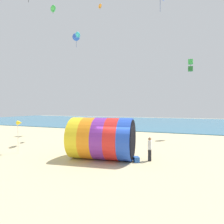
{
  "coord_description": "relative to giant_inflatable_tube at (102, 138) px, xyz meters",
  "views": [
    {
      "loc": [
        4.73,
        -13.11,
        3.81
      ],
      "look_at": [
        -1.4,
        2.09,
        3.4
      ],
      "focal_mm": 32.0,
      "sensor_mm": 36.0,
      "label": 1
    }
  ],
  "objects": [
    {
      "name": "beach_flag",
      "position": [
        -7.05,
        -0.89,
        0.88
      ],
      "size": [
        0.47,
        0.36,
        2.7
      ],
      "color": "silver",
      "rests_on": "ground"
    },
    {
      "name": "sea",
      "position": [
        1.37,
        36.64,
        -1.47
      ],
      "size": [
        120.0,
        40.0,
        0.1
      ],
      "primitive_type": "cube",
      "color": "teal",
      "rests_on": "ground"
    },
    {
      "name": "cooler_box",
      "position": [
        2.53,
        0.17,
        -1.34
      ],
      "size": [
        0.57,
        0.63,
        0.36
      ],
      "primitive_type": "cube",
      "rotation": [
        0.0,
        0.0,
        2.1
      ],
      "color": "#2659B2",
      "rests_on": "ground"
    },
    {
      "name": "bystander_mid_beach",
      "position": [
        -3.45,
        11.71,
        -0.71
      ],
      "size": [
        0.26,
        0.39,
        1.59
      ],
      "color": "#383D56",
      "rests_on": "ground"
    },
    {
      "name": "kite_orange_parafoil",
      "position": [
        -4.96,
        10.16,
        15.21
      ],
      "size": [
        1.02,
        1.16,
        0.6
      ],
      "color": "orange"
    },
    {
      "name": "kite_handler",
      "position": [
        3.34,
        0.76,
        -0.66
      ],
      "size": [
        0.24,
        0.37,
        1.68
      ],
      "color": "black",
      "rests_on": "ground"
    },
    {
      "name": "giant_inflatable_tube",
      "position": [
        0.0,
        0.0,
        0.0
      ],
      "size": [
        4.93,
        3.63,
        3.03
      ],
      "color": "yellow",
      "rests_on": "ground"
    },
    {
      "name": "kite_green_parafoil",
      "position": [
        -6.8,
        3.17,
        12.06
      ],
      "size": [
        1.32,
        1.32,
        0.71
      ],
      "color": "green"
    },
    {
      "name": "bystander_near_water",
      "position": [
        -2.65,
        12.11,
        -0.63
      ],
      "size": [
        0.42,
        0.38,
        1.72
      ],
      "color": "#726651",
      "rests_on": "ground"
    },
    {
      "name": "kite_cyan_parafoil",
      "position": [
        -5.66,
        5.92,
        10.26
      ],
      "size": [
        1.17,
        1.52,
        0.75
      ],
      "color": "#2DB2C6"
    },
    {
      "name": "kite_green_box",
      "position": [
        5.86,
        13.49,
        7.48
      ],
      "size": [
        0.57,
        0.57,
        1.55
      ],
      "color": "green"
    },
    {
      "name": "kite_blue_delta",
      "position": [
        -9.63,
        11.95,
        12.45
      ],
      "size": [
        1.69,
        1.76,
        2.16
      ],
      "color": "blue"
    },
    {
      "name": "ground_plane",
      "position": [
        1.37,
        -0.1,
        -1.52
      ],
      "size": [
        120.0,
        120.0,
        0.0
      ],
      "primitive_type": "plane",
      "color": "#CCBA8C"
    }
  ]
}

